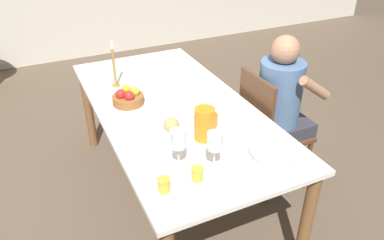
{
  "coord_description": "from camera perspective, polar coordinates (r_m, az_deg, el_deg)",
  "views": [
    {
      "loc": [
        -0.8,
        -2.0,
        1.94
      ],
      "look_at": [
        0.0,
        -0.29,
        0.81
      ],
      "focal_mm": 35.0,
      "sensor_mm": 36.0,
      "label": 1
    }
  ],
  "objects": [
    {
      "name": "serving_tray",
      "position": [
        2.04,
        12.37,
        -4.79
      ],
      "size": [
        0.27,
        0.27,
        0.03
      ],
      "color": "#B7B2A8",
      "rests_on": "dining_table"
    },
    {
      "name": "jam_jar_amber",
      "position": [
        1.82,
        0.83,
        -8.09
      ],
      "size": [
        0.06,
        0.06,
        0.07
      ],
      "color": "gold",
      "rests_on": "dining_table"
    },
    {
      "name": "teacup_near_person",
      "position": [
        2.22,
        5.95,
        -0.63
      ],
      "size": [
        0.15,
        0.15,
        0.06
      ],
      "color": "white",
      "rests_on": "dining_table"
    },
    {
      "name": "bread_plate",
      "position": [
        2.18,
        -3.18,
        -1.0
      ],
      "size": [
        0.21,
        0.21,
        0.09
      ],
      "color": "white",
      "rests_on": "dining_table"
    },
    {
      "name": "fruit_bowl",
      "position": [
        2.5,
        -9.72,
        3.42
      ],
      "size": [
        0.21,
        0.21,
        0.11
      ],
      "color": "brown",
      "rests_on": "dining_table"
    },
    {
      "name": "chair_person_side",
      "position": [
        2.75,
        11.42,
        -1.37
      ],
      "size": [
        0.42,
        0.42,
        0.92
      ],
      "rotation": [
        0.0,
        0.0,
        -1.57
      ],
      "color": "#51331E",
      "rests_on": "ground_plane"
    },
    {
      "name": "ground_plane",
      "position": [
        2.9,
        -2.5,
        -11.07
      ],
      "size": [
        20.0,
        20.0,
        0.0
      ],
      "primitive_type": "plane",
      "color": "brown"
    },
    {
      "name": "wine_glass_water",
      "position": [
        1.82,
        3.5,
        -3.45
      ],
      "size": [
        0.08,
        0.08,
        0.21
      ],
      "color": "white",
      "rests_on": "dining_table"
    },
    {
      "name": "candlestick_tall",
      "position": [
        2.72,
        -11.75,
        7.56
      ],
      "size": [
        0.06,
        0.06,
        0.34
      ],
      "color": "olive",
      "rests_on": "dining_table"
    },
    {
      "name": "wine_glass_juice",
      "position": [
        1.82,
        -2.13,
        -3.21
      ],
      "size": [
        0.08,
        0.08,
        0.21
      ],
      "color": "white",
      "rests_on": "dining_table"
    },
    {
      "name": "red_pitcher",
      "position": [
        2.07,
        1.92,
        -0.57
      ],
      "size": [
        0.14,
        0.12,
        0.19
      ],
      "color": "orange",
      "rests_on": "dining_table"
    },
    {
      "name": "dining_table",
      "position": [
        2.5,
        -2.84,
        0.32
      ],
      "size": [
        0.95,
        1.95,
        0.76
      ],
      "color": "white",
      "rests_on": "ground_plane"
    },
    {
      "name": "jam_jar_red",
      "position": [
        1.76,
        -4.3,
        -9.76
      ],
      "size": [
        0.06,
        0.06,
        0.07
      ],
      "color": "gold",
      "rests_on": "dining_table"
    },
    {
      "name": "person_seated",
      "position": [
        2.69,
        13.66,
        2.68
      ],
      "size": [
        0.39,
        0.41,
        1.19
      ],
      "rotation": [
        0.0,
        0.0,
        -1.57
      ],
      "color": "#33333D",
      "rests_on": "ground_plane"
    }
  ]
}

